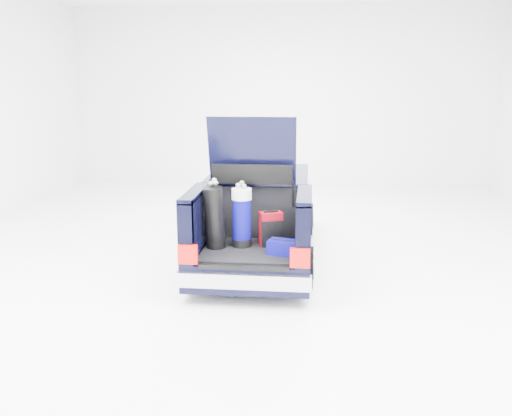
# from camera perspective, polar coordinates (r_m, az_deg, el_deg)

# --- Properties ---
(ground) EXTENTS (14.00, 14.00, 0.00)m
(ground) POSITION_cam_1_polar(r_m,az_deg,el_deg) (9.36, 0.31, -5.11)
(ground) COLOR white
(ground) RESTS_ON ground
(car) EXTENTS (1.87, 4.65, 2.47)m
(car) POSITION_cam_1_polar(r_m,az_deg,el_deg) (9.27, 0.38, -0.95)
(car) COLOR black
(car) RESTS_ON ground
(red_suitcase) EXTENTS (0.37, 0.31, 0.53)m
(red_suitcase) POSITION_cam_1_polar(r_m,az_deg,el_deg) (7.88, 1.56, -2.23)
(red_suitcase) COLOR #68030C
(red_suitcase) RESTS_ON car
(black_golf_bag) EXTENTS (0.39, 0.43, 1.01)m
(black_golf_bag) POSITION_cam_1_polar(r_m,az_deg,el_deg) (7.74, -4.40, -0.98)
(black_golf_bag) COLOR black
(black_golf_bag) RESTS_ON car
(blue_golf_bag) EXTENTS (0.30, 0.30, 0.96)m
(blue_golf_bag) POSITION_cam_1_polar(r_m,az_deg,el_deg) (7.81, -1.51, -0.94)
(blue_golf_bag) COLOR black
(blue_golf_bag) RESTS_ON car
(blue_duffel) EXTENTS (0.46, 0.36, 0.21)m
(blue_duffel) POSITION_cam_1_polar(r_m,az_deg,el_deg) (7.55, 2.87, -4.13)
(blue_duffel) COLOR #070465
(blue_duffel) RESTS_ON car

